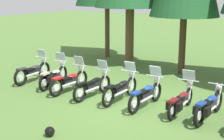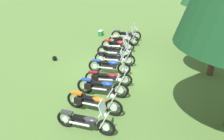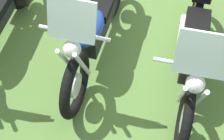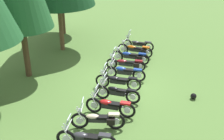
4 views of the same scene
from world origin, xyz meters
name	(u,v)px [view 3 (image 3 of 4)]	position (x,y,z in m)	size (l,w,h in m)	color
ground_plane	(142,66)	(0.00, 0.00, 0.00)	(80.00, 80.00, 0.00)	#4C7033
motorcycle_4	(193,51)	(-0.54, 0.02, 0.49)	(0.77, 2.39, 1.38)	black
motorcycle_5	(96,27)	(0.58, -0.02, 0.48)	(0.68, 2.31, 1.37)	black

